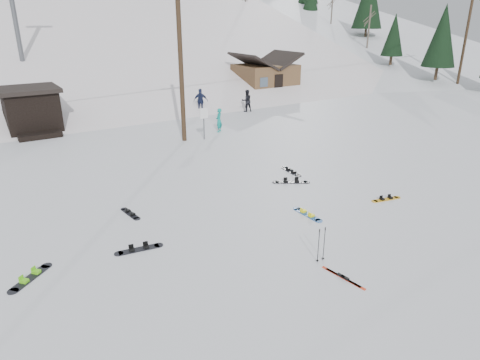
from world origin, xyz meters
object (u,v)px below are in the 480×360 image
utility_pole (180,57)px  cabin (265,78)px  hero_skis (343,277)px  hero_snowboard (307,214)px

utility_pole → cabin: 16.71m
utility_pole → cabin: size_ratio=1.67×
hero_skis → cabin: bearing=51.3°
utility_pole → hero_skis: bearing=-99.2°
cabin → hero_skis: 29.51m
utility_pole → cabin: utility_pole is taller
utility_pole → hero_skis: size_ratio=6.17×
hero_snowboard → hero_skis: 4.05m
hero_snowboard → utility_pole: bearing=-3.2°
utility_pole → cabin: bearing=37.6°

